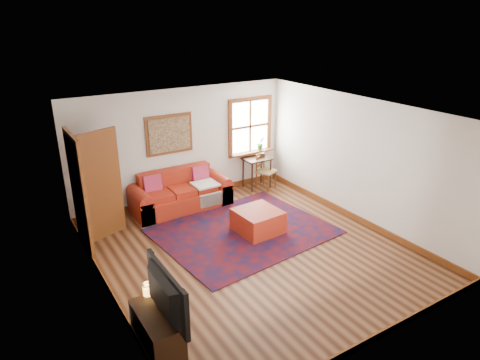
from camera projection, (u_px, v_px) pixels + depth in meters
ground at (251, 251)px, 7.62m from camera, size 5.50×5.50×0.00m
room_envelope at (251, 163)px, 7.03m from camera, size 5.04×5.54×2.52m
window at (251, 132)px, 10.15m from camera, size 1.18×0.20×1.38m
doorway at (92, 188)px, 7.55m from camera, size 0.89×1.08×2.14m
framed_artwork at (169, 134)px, 9.05m from camera, size 1.05×0.07×0.85m
persian_rug at (243, 231)px, 8.28m from camera, size 3.36×2.80×0.02m
red_leather_sofa at (180, 196)px, 9.22m from camera, size 2.11×0.87×0.82m
red_ottoman at (258, 221)px, 8.19m from camera, size 0.83×0.83×0.45m
side_table at (257, 163)px, 10.15m from camera, size 0.63×0.47×0.75m
ladder_back_chair at (264, 170)px, 10.19m from camera, size 0.53×0.52×0.87m
media_cabinet at (157, 330)px, 5.34m from camera, size 0.41×0.91×0.50m
television at (158, 296)px, 5.07m from camera, size 0.15×1.12×0.65m
candle_hurricane at (147, 290)px, 5.57m from camera, size 0.12×0.12×0.18m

